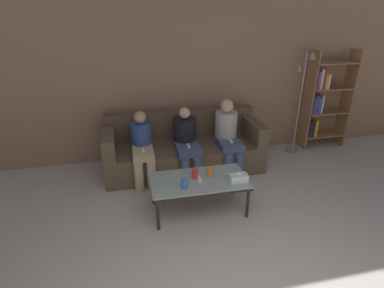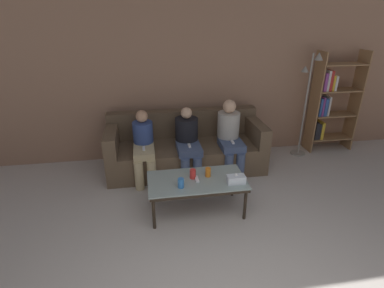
{
  "view_description": "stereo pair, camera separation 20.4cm",
  "coord_description": "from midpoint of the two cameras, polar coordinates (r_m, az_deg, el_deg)",
  "views": [
    {
      "loc": [
        -0.81,
        -1.07,
        2.37
      ],
      "look_at": [
        0.0,
        2.62,
        0.69
      ],
      "focal_mm": 28.0,
      "sensor_mm": 36.0,
      "label": 1
    },
    {
      "loc": [
        -0.61,
        -1.11,
        2.37
      ],
      "look_at": [
        0.0,
        2.62,
        0.69
      ],
      "focal_mm": 28.0,
      "sensor_mm": 36.0,
      "label": 2
    }
  ],
  "objects": [
    {
      "name": "seated_person_left_end",
      "position": [
        4.48,
        -7.91,
        -0.12
      ],
      "size": [
        0.31,
        0.68,
        1.04
      ],
      "color": "tan",
      "rests_on": "ground_plane"
    },
    {
      "name": "cup_far_center",
      "position": [
        3.78,
        4.62,
        -5.4
      ],
      "size": [
        0.07,
        0.07,
        0.12
      ],
      "color": "orange",
      "rests_on": "coffee_table"
    },
    {
      "name": "standing_lamp",
      "position": [
        5.46,
        22.19,
        8.68
      ],
      "size": [
        0.31,
        0.26,
        1.77
      ],
      "color": "gray",
      "rests_on": "ground_plane"
    },
    {
      "name": "seated_person_mid_right",
      "position": [
        4.7,
        8.45,
        1.82
      ],
      "size": [
        0.35,
        0.67,
        1.14
      ],
      "color": "#47567A",
      "rests_on": "ground_plane"
    },
    {
      "name": "cup_near_right",
      "position": [
        3.73,
        1.73,
        -5.73
      ],
      "size": [
        0.08,
        0.08,
        0.12
      ],
      "color": "red",
      "rests_on": "coffee_table"
    },
    {
      "name": "bookshelf",
      "position": [
        5.9,
        25.6,
        7.09
      ],
      "size": [
        0.82,
        0.32,
        1.78
      ],
      "color": "#9E754C",
      "rests_on": "ground_plane"
    },
    {
      "name": "wall_back",
      "position": [
        5.04,
        -0.99,
        11.76
      ],
      "size": [
        12.0,
        0.06,
        2.6
      ],
      "color": "#9E755B",
      "rests_on": "ground_plane"
    },
    {
      "name": "game_remote",
      "position": [
        3.73,
        2.48,
        -6.67
      ],
      "size": [
        0.04,
        0.15,
        0.02
      ],
      "color": "white",
      "rests_on": "coffee_table"
    },
    {
      "name": "tissue_box",
      "position": [
        3.69,
        9.97,
        -6.66
      ],
      "size": [
        0.22,
        0.12,
        0.13
      ],
      "color": "silver",
      "rests_on": "coffee_table"
    },
    {
      "name": "coffee_table",
      "position": [
        3.75,
        2.47,
        -7.35
      ],
      "size": [
        1.21,
        0.63,
        0.46
      ],
      "color": "#8C9E99",
      "rests_on": "ground_plane"
    },
    {
      "name": "seated_person_mid_left",
      "position": [
        4.55,
        0.46,
        0.73
      ],
      "size": [
        0.35,
        0.71,
        1.05
      ],
      "color": "#47567A",
      "rests_on": "ground_plane"
    },
    {
      "name": "cup_near_left",
      "position": [
        3.54,
        -0.47,
        -7.47
      ],
      "size": [
        0.07,
        0.07,
        0.12
      ],
      "color": "#3372BF",
      "rests_on": "coffee_table"
    },
    {
      "name": "couch",
      "position": [
        4.86,
        -0.01,
        -0.91
      ],
      "size": [
        2.46,
        0.92,
        0.89
      ],
      "color": "brown",
      "rests_on": "ground_plane"
    }
  ]
}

